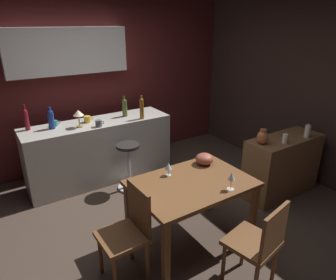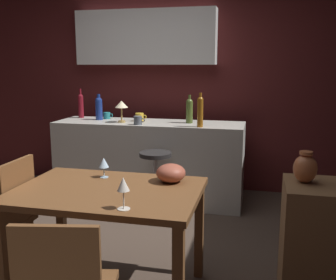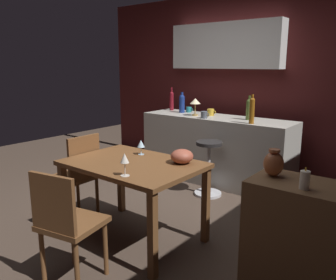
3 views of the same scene
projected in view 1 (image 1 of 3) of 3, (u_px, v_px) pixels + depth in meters
The scene contains 23 objects.
ground_plane at pixel (158, 224), 3.56m from camera, with size 9.00×9.00×0.00m, color #47382D.
wall_kitchen_back at pixel (84, 79), 4.62m from camera, with size 5.20×0.33×2.60m.
wall_side_right at pixel (289, 87), 4.60m from camera, with size 0.10×4.40×2.60m, color #33231E.
dining_table at pixel (191, 190), 3.04m from camera, with size 1.19×0.83×0.74m.
kitchen_counter at pixel (100, 150), 4.46m from camera, with size 2.10×0.60×0.90m, color #B2ADA3.
sideboard_cabinet at pixel (282, 166), 4.08m from camera, with size 1.10×0.44×0.82m, color brown.
chair_near_window at pixel (129, 230), 2.69m from camera, with size 0.41×0.41×0.90m.
chair_by_doorway at pixel (259, 243), 2.53m from camera, with size 0.47×0.47×0.88m.
bar_stool at pixel (129, 165), 4.19m from camera, with size 0.34×0.34×0.68m.
wine_glass_left at pixel (232, 177), 2.82m from camera, with size 0.07×0.07×0.18m.
wine_glass_right at pixel (168, 166), 3.10m from camera, with size 0.07×0.07×0.14m.
fruit_bowl at pixel (204, 159), 3.36m from camera, with size 0.20×0.20×0.13m, color #9E4C38.
wine_bottle_amber at pixel (142, 108), 4.37m from camera, with size 0.06×0.06×0.35m.
wine_bottle_ruby at pixel (26, 119), 3.91m from camera, with size 0.06×0.06×0.35m.
wine_bottle_cobalt at pixel (51, 118), 3.97m from camera, with size 0.08×0.08×0.30m.
wine_bottle_olive at pixel (125, 107), 4.49m from camera, with size 0.07×0.07×0.31m.
cup_mustard at pixel (87, 119), 4.26m from camera, with size 0.13×0.09×0.09m.
cup_teal at pixel (55, 123), 4.11m from camera, with size 0.12×0.08×0.08m.
cup_slate at pixel (99, 123), 4.08m from camera, with size 0.12×0.09×0.09m.
counter_lamp at pixel (78, 114), 4.01m from camera, with size 0.14×0.14×0.24m.
pillar_candle_tall at pixel (285, 139), 3.73m from camera, with size 0.06×0.06×0.14m.
pillar_candle_short at pixel (307, 131), 3.91m from camera, with size 0.07×0.07×0.19m.
vase_copper at pixel (263, 137), 3.70m from camera, with size 0.14×0.14×0.19m.
Camera 1 is at (-1.50, -2.53, 2.24)m, focal length 32.03 mm.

